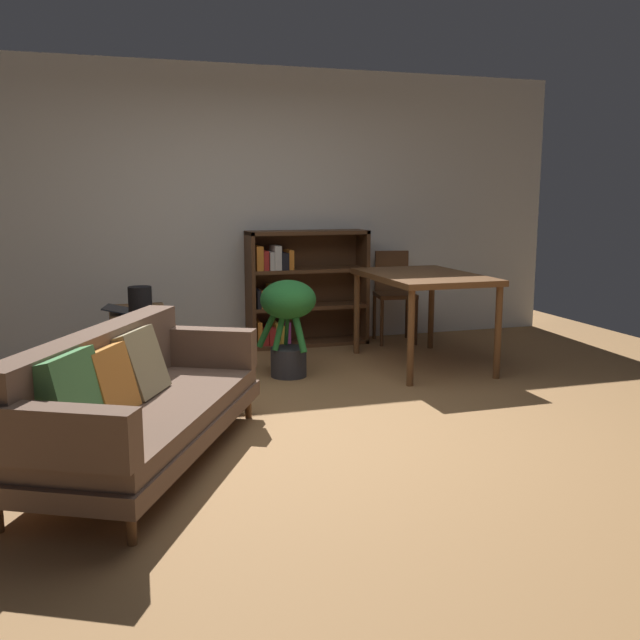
# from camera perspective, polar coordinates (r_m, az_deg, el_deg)

# --- Properties ---
(ground_plane) EXTENTS (8.16, 8.16, 0.00)m
(ground_plane) POSITION_cam_1_polar(r_m,az_deg,el_deg) (4.65, -0.25, -8.51)
(ground_plane) COLOR #9E7042
(back_wall_panel) EXTENTS (6.80, 0.10, 2.70)m
(back_wall_panel) POSITION_cam_1_polar(r_m,az_deg,el_deg) (7.04, -6.82, 8.92)
(back_wall_panel) COLOR silver
(back_wall_panel) RESTS_ON ground_plane
(fabric_couch) EXTENTS (1.57, 2.07, 0.74)m
(fabric_couch) POSITION_cam_1_polar(r_m,az_deg,el_deg) (4.05, -15.07, -6.19)
(fabric_couch) COLOR brown
(fabric_couch) RESTS_ON ground_plane
(media_console) EXTENTS (0.46, 1.33, 0.53)m
(media_console) POSITION_cam_1_polar(r_m,az_deg,el_deg) (5.86, -14.19, -2.23)
(media_console) COLOR brown
(media_console) RESTS_ON ground_plane
(open_laptop) EXTENTS (0.47, 0.38, 0.06)m
(open_laptop) POSITION_cam_1_polar(r_m,az_deg,el_deg) (5.92, -14.77, 0.69)
(open_laptop) COLOR #333338
(open_laptop) RESTS_ON media_console
(desk_speaker) EXTENTS (0.18, 0.18, 0.27)m
(desk_speaker) POSITION_cam_1_polar(r_m,az_deg,el_deg) (5.52, -14.30, 1.26)
(desk_speaker) COLOR black
(desk_speaker) RESTS_ON media_console
(potted_floor_plant) EXTENTS (0.47, 0.47, 0.80)m
(potted_floor_plant) POSITION_cam_1_polar(r_m,az_deg,el_deg) (5.77, -2.59, 0.40)
(potted_floor_plant) COLOR #333338
(potted_floor_plant) RESTS_ON ground_plane
(dining_table) EXTENTS (0.87, 1.31, 0.81)m
(dining_table) POSITION_cam_1_polar(r_m,az_deg,el_deg) (6.19, 8.32, 2.96)
(dining_table) COLOR brown
(dining_table) RESTS_ON ground_plane
(dining_chair_near) EXTENTS (0.44, 0.45, 0.92)m
(dining_chair_near) POSITION_cam_1_polar(r_m,az_deg,el_deg) (7.24, 5.96, 2.41)
(dining_chair_near) COLOR #56351E
(dining_chair_near) RESTS_ON ground_plane
(bookshelf) EXTENTS (1.19, 0.35, 1.14)m
(bookshelf) POSITION_cam_1_polar(r_m,az_deg,el_deg) (7.03, -1.83, 2.52)
(bookshelf) COLOR #56351E
(bookshelf) RESTS_ON ground_plane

